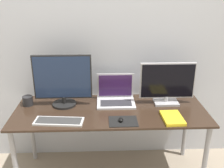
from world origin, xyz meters
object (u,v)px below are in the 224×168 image
at_px(mouse, 121,120).
at_px(book, 172,118).
at_px(monitor_left, 63,81).
at_px(keyboard, 59,121).
at_px(monitor_right, 167,83).
at_px(laptop, 116,96).
at_px(mug, 28,101).

bearing_deg(mouse, book, 3.28).
height_order(monitor_left, keyboard, monitor_left).
height_order(monitor_right, keyboard, monitor_right).
xyz_separation_m(laptop, book, (0.45, -0.36, -0.05)).
xyz_separation_m(monitor_left, keyboard, (-0.00, -0.32, -0.23)).
bearing_deg(mug, keyboard, -45.01).
bearing_deg(book, mug, 165.84).
height_order(laptop, book, laptop).
distance_m(monitor_left, mug, 0.38).
bearing_deg(monitor_right, monitor_left, -180.00).
bearing_deg(monitor_right, mouse, -143.08).
bearing_deg(laptop, keyboard, -142.26).
bearing_deg(book, monitor_right, 86.73).
bearing_deg(laptop, monitor_right, -5.94).
distance_m(monitor_right, mouse, 0.58).
bearing_deg(keyboard, mug, 134.99).
relative_size(monitor_left, mouse, 8.66).
xyz_separation_m(mouse, mug, (-0.83, 0.34, 0.02)).
xyz_separation_m(monitor_right, mouse, (-0.45, -0.33, -0.18)).
height_order(monitor_right, mouse, monitor_right).
xyz_separation_m(monitor_left, mug, (-0.33, 0.01, -0.19)).
relative_size(keyboard, mouse, 6.79).
relative_size(monitor_right, mouse, 8.39).
distance_m(monitor_right, keyboard, 1.02).
distance_m(mouse, book, 0.43).
height_order(keyboard, mug, mug).
distance_m(mouse, mug, 0.90).
relative_size(monitor_right, laptop, 1.44).
relative_size(monitor_left, laptop, 1.49).
bearing_deg(mouse, laptop, 93.37).
relative_size(monitor_left, mug, 5.59).
bearing_deg(mug, monitor_right, -0.33).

